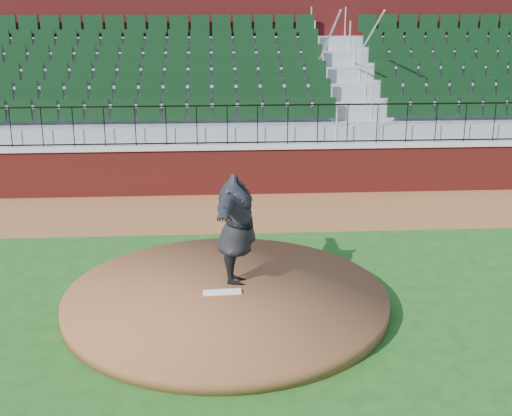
{
  "coord_description": "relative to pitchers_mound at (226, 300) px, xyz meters",
  "views": [
    {
      "loc": [
        -0.74,
        -10.27,
        4.98
      ],
      "look_at": [
        0.0,
        1.5,
        1.3
      ],
      "focal_mm": 48.19,
      "sensor_mm": 36.0,
      "label": 1
    }
  ],
  "objects": [
    {
      "name": "pitching_rubber",
      "position": [
        -0.06,
        -0.0,
        0.15
      ],
      "size": [
        0.63,
        0.19,
        0.04
      ],
      "primitive_type": "cube",
      "rotation": [
        0.0,
        0.0,
        0.05
      ],
      "color": "white",
      "rests_on": "pitchers_mound"
    },
    {
      "name": "wall_railing",
      "position": [
        0.58,
        6.83,
        1.67
      ],
      "size": [
        34.0,
        0.05,
        1.0
      ],
      "primitive_type": null,
      "color": "black",
      "rests_on": "wall_cap"
    },
    {
      "name": "field_wall",
      "position": [
        0.58,
        6.83,
        0.47
      ],
      "size": [
        34.0,
        0.35,
        1.2
      ],
      "primitive_type": "cube",
      "color": "maroon",
      "rests_on": "ground"
    },
    {
      "name": "warning_track",
      "position": [
        0.58,
        5.23,
        -0.12
      ],
      "size": [
        34.0,
        3.2,
        0.01
      ],
      "primitive_type": "cube",
      "color": "brown",
      "rests_on": "ground"
    },
    {
      "name": "concourse_wall",
      "position": [
        0.58,
        12.36,
        2.62
      ],
      "size": [
        34.0,
        0.5,
        5.5
      ],
      "primitive_type": "cube",
      "color": "maroon",
      "rests_on": "ground"
    },
    {
      "name": "seating_stands",
      "position": [
        0.58,
        9.56,
        2.18
      ],
      "size": [
        34.0,
        5.1,
        4.6
      ],
      "primitive_type": null,
      "color": "gray",
      "rests_on": "ground"
    },
    {
      "name": "pitchers_mound",
      "position": [
        0.0,
        0.0,
        0.0
      ],
      "size": [
        5.36,
        5.36,
        0.25
      ],
      "primitive_type": "cylinder",
      "color": "brown",
      "rests_on": "ground"
    },
    {
      "name": "pitcher",
      "position": [
        0.2,
        0.44,
        1.09
      ],
      "size": [
        0.97,
        2.43,
        1.92
      ],
      "primitive_type": "imported",
      "rotation": [
        0.0,
        0.0,
        1.43
      ],
      "color": "black",
      "rests_on": "pitchers_mound"
    },
    {
      "name": "ground",
      "position": [
        0.58,
        -0.17,
        -0.12
      ],
      "size": [
        90.0,
        90.0,
        0.0
      ],
      "primitive_type": "plane",
      "color": "#1A4D16",
      "rests_on": "ground"
    },
    {
      "name": "wall_cap",
      "position": [
        0.58,
        6.83,
        1.12
      ],
      "size": [
        34.0,
        0.45,
        0.1
      ],
      "primitive_type": "cube",
      "color": "#B7B7B7",
      "rests_on": "field_wall"
    }
  ]
}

